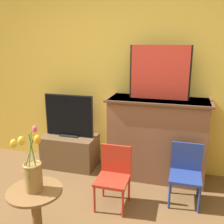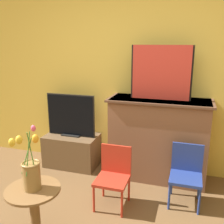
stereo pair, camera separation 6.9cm
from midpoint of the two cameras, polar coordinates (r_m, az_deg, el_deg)
name	(u,v)px [view 1 (the left image)]	position (r m, az deg, el deg)	size (l,w,h in m)	color
wall_back	(134,68)	(3.43, 4.27, 9.43)	(8.00, 0.06, 2.70)	#EAC651
fireplace_mantel	(157,138)	(3.32, 9.14, -5.61)	(1.23, 0.49, 1.02)	brown
painting	(160,73)	(3.13, 9.72, 8.46)	(0.71, 0.03, 0.63)	black
tv_stand	(70,151)	(3.73, -9.59, -8.30)	(0.72, 0.43, 0.44)	brown
tv_monitor	(69,116)	(3.56, -9.90, -0.91)	(0.68, 0.12, 0.57)	black
chair_red	(114,173)	(2.82, -0.32, -13.18)	(0.33, 0.33, 0.63)	#B22D1E
chair_blue	(186,170)	(2.97, 15.10, -12.16)	(0.33, 0.33, 0.63)	navy
side_table	(36,211)	(2.38, -17.00, -19.85)	(0.44, 0.44, 0.55)	brown
vase_tulips	(33,172)	(2.20, -17.79, -12.42)	(0.21, 0.27, 0.51)	olive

